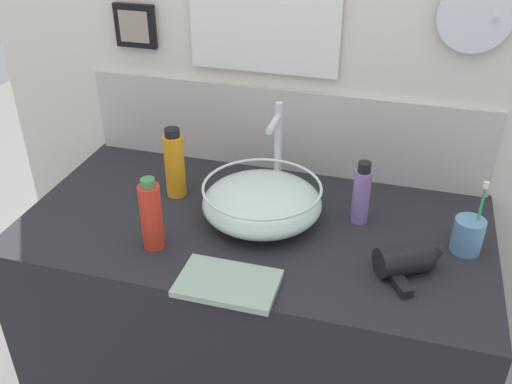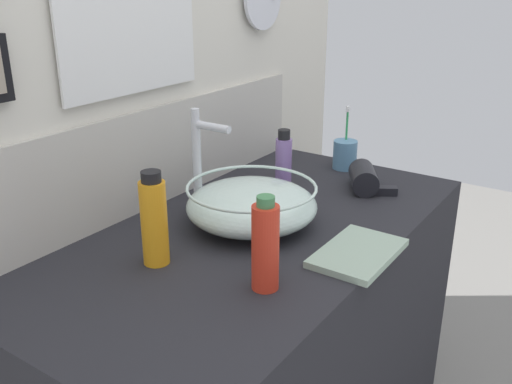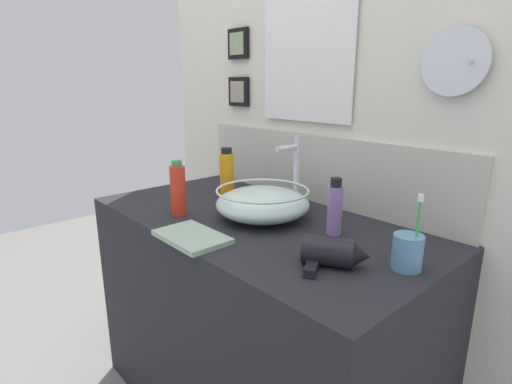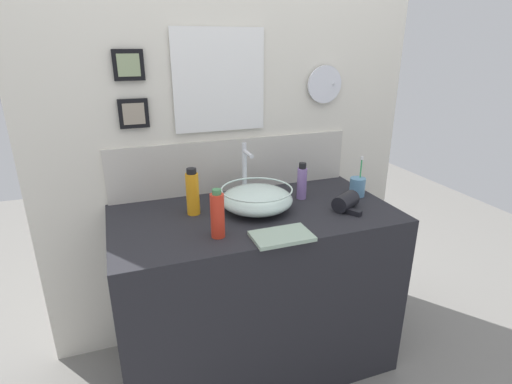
{
  "view_description": "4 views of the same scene",
  "coord_description": "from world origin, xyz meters",
  "px_view_note": "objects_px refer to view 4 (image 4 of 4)",
  "views": [
    {
      "loc": [
        0.37,
        -1.27,
        1.73
      ],
      "look_at": [
        0.0,
        0.0,
        0.94
      ],
      "focal_mm": 40.0,
      "sensor_mm": 36.0,
      "label": 1
    },
    {
      "loc": [
        -1.08,
        -0.74,
        1.45
      ],
      "look_at": [
        0.0,
        0.0,
        0.94
      ],
      "focal_mm": 40.0,
      "sensor_mm": 36.0,
      "label": 2
    },
    {
      "loc": [
        1.01,
        -0.9,
        1.31
      ],
      "look_at": [
        0.0,
        0.0,
        0.94
      ],
      "focal_mm": 28.0,
      "sensor_mm": 36.0,
      "label": 3
    },
    {
      "loc": [
        -0.57,
        -1.59,
        1.57
      ],
      "look_at": [
        0.0,
        0.0,
        0.94
      ],
      "focal_mm": 28.0,
      "sensor_mm": 36.0,
      "label": 4
    }
  ],
  "objects_px": {
    "toothbrush_cup": "(357,187)",
    "shampoo_bottle": "(193,193)",
    "glass_bowl_sink": "(257,199)",
    "soap_dispenser": "(302,182)",
    "hair_drier": "(348,201)",
    "hand_towel": "(282,236)",
    "spray_bottle": "(217,215)",
    "faucet": "(245,168)"
  },
  "relations": [
    {
      "from": "toothbrush_cup",
      "to": "shampoo_bottle",
      "type": "bearing_deg",
      "value": 176.09
    },
    {
      "from": "glass_bowl_sink",
      "to": "soap_dispenser",
      "type": "distance_m",
      "value": 0.27
    },
    {
      "from": "hair_drier",
      "to": "shampoo_bottle",
      "type": "height_order",
      "value": "shampoo_bottle"
    },
    {
      "from": "toothbrush_cup",
      "to": "hand_towel",
      "type": "bearing_deg",
      "value": -151.07
    },
    {
      "from": "glass_bowl_sink",
      "to": "spray_bottle",
      "type": "relative_size",
      "value": 1.64
    },
    {
      "from": "toothbrush_cup",
      "to": "shampoo_bottle",
      "type": "height_order",
      "value": "shampoo_bottle"
    },
    {
      "from": "hair_drier",
      "to": "hand_towel",
      "type": "bearing_deg",
      "value": -157.16
    },
    {
      "from": "spray_bottle",
      "to": "soap_dispenser",
      "type": "relative_size",
      "value": 1.1
    },
    {
      "from": "toothbrush_cup",
      "to": "spray_bottle",
      "type": "distance_m",
      "value": 0.81
    },
    {
      "from": "faucet",
      "to": "toothbrush_cup",
      "type": "relative_size",
      "value": 1.38
    },
    {
      "from": "glass_bowl_sink",
      "to": "soap_dispenser",
      "type": "xyz_separation_m",
      "value": [
        0.26,
        0.07,
        0.03
      ]
    },
    {
      "from": "faucet",
      "to": "toothbrush_cup",
      "type": "distance_m",
      "value": 0.58
    },
    {
      "from": "hand_towel",
      "to": "hair_drier",
      "type": "bearing_deg",
      "value": 22.84
    },
    {
      "from": "spray_bottle",
      "to": "hand_towel",
      "type": "distance_m",
      "value": 0.27
    },
    {
      "from": "shampoo_bottle",
      "to": "soap_dispenser",
      "type": "height_order",
      "value": "shampoo_bottle"
    },
    {
      "from": "glass_bowl_sink",
      "to": "hair_drier",
      "type": "xyz_separation_m",
      "value": [
        0.41,
        -0.12,
        -0.02
      ]
    },
    {
      "from": "hair_drier",
      "to": "shampoo_bottle",
      "type": "xyz_separation_m",
      "value": [
        -0.69,
        0.19,
        0.07
      ]
    },
    {
      "from": "glass_bowl_sink",
      "to": "toothbrush_cup",
      "type": "height_order",
      "value": "toothbrush_cup"
    },
    {
      "from": "hair_drier",
      "to": "soap_dispenser",
      "type": "height_order",
      "value": "soap_dispenser"
    },
    {
      "from": "hand_towel",
      "to": "glass_bowl_sink",
      "type": "bearing_deg",
      "value": 89.55
    },
    {
      "from": "hair_drier",
      "to": "faucet",
      "type": "bearing_deg",
      "value": 144.72
    },
    {
      "from": "hand_towel",
      "to": "spray_bottle",
      "type": "bearing_deg",
      "value": 157.13
    },
    {
      "from": "hair_drier",
      "to": "toothbrush_cup",
      "type": "height_order",
      "value": "toothbrush_cup"
    },
    {
      "from": "spray_bottle",
      "to": "hand_towel",
      "type": "height_order",
      "value": "spray_bottle"
    },
    {
      "from": "faucet",
      "to": "toothbrush_cup",
      "type": "height_order",
      "value": "faucet"
    },
    {
      "from": "shampoo_bottle",
      "to": "faucet",
      "type": "bearing_deg",
      "value": 19.71
    },
    {
      "from": "toothbrush_cup",
      "to": "spray_bottle",
      "type": "relative_size",
      "value": 1.01
    },
    {
      "from": "faucet",
      "to": "toothbrush_cup",
      "type": "bearing_deg",
      "value": -16.17
    },
    {
      "from": "faucet",
      "to": "spray_bottle",
      "type": "distance_m",
      "value": 0.44
    },
    {
      "from": "soap_dispenser",
      "to": "spray_bottle",
      "type": "bearing_deg",
      "value": -151.98
    },
    {
      "from": "glass_bowl_sink",
      "to": "hair_drier",
      "type": "bearing_deg",
      "value": -17.03
    },
    {
      "from": "spray_bottle",
      "to": "shampoo_bottle",
      "type": "height_order",
      "value": "shampoo_bottle"
    },
    {
      "from": "hair_drier",
      "to": "soap_dispenser",
      "type": "bearing_deg",
      "value": 126.8
    },
    {
      "from": "spray_bottle",
      "to": "shampoo_bottle",
      "type": "xyz_separation_m",
      "value": [
        -0.05,
        0.26,
        0.01
      ]
    },
    {
      "from": "shampoo_bottle",
      "to": "hand_towel",
      "type": "relative_size",
      "value": 0.9
    },
    {
      "from": "soap_dispenser",
      "to": "toothbrush_cup",
      "type": "bearing_deg",
      "value": -12.55
    },
    {
      "from": "faucet",
      "to": "hair_drier",
      "type": "xyz_separation_m",
      "value": [
        0.41,
        -0.29,
        -0.12
      ]
    },
    {
      "from": "faucet",
      "to": "soap_dispenser",
      "type": "distance_m",
      "value": 0.29
    },
    {
      "from": "faucet",
      "to": "toothbrush_cup",
      "type": "xyz_separation_m",
      "value": [
        0.55,
        -0.16,
        -0.11
      ]
    },
    {
      "from": "soap_dispenser",
      "to": "hand_towel",
      "type": "height_order",
      "value": "soap_dispenser"
    },
    {
      "from": "shampoo_bottle",
      "to": "soap_dispenser",
      "type": "bearing_deg",
      "value": 0.66
    },
    {
      "from": "spray_bottle",
      "to": "soap_dispenser",
      "type": "xyz_separation_m",
      "value": [
        0.5,
        0.27,
        -0.01
      ]
    }
  ]
}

